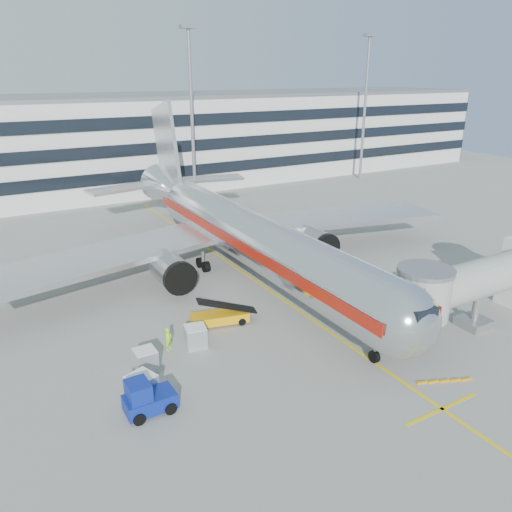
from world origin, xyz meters
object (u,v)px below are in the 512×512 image
belt_loader (220,316)px  cargo_container_front (196,337)px  main_jet (241,232)px  cargo_container_right (145,360)px  ramp_worker (168,339)px  baggage_tug (146,399)px  cargo_container_left (142,387)px

belt_loader → cargo_container_front: size_ratio=2.79×
main_jet → cargo_container_right: main_jet is taller
belt_loader → ramp_worker: size_ratio=2.80×
main_jet → baggage_tug: main_jet is taller
cargo_container_right → cargo_container_front: bearing=15.8°
belt_loader → ramp_worker: 5.29m
baggage_tug → ramp_worker: bearing=59.3°
baggage_tug → cargo_container_right: baggage_tug is taller
cargo_container_left → cargo_container_front: size_ratio=1.13×
cargo_container_left → cargo_container_right: (1.22, 3.02, -0.06)m
cargo_container_left → cargo_container_front: cargo_container_left is taller
main_jet → belt_loader: size_ratio=10.30×
main_jet → cargo_container_right: 19.35m
cargo_container_left → cargo_container_front: bearing=37.8°
main_jet → cargo_container_front: 15.60m
belt_loader → ramp_worker: bearing=-160.5°
main_jet → ramp_worker: main_jet is taller
belt_loader → baggage_tug: (-8.67, -7.97, 0.32)m
main_jet → cargo_container_right: bearing=-138.2°
main_jet → ramp_worker: (-11.88, -10.96, -3.35)m
cargo_container_left → cargo_container_front: 6.88m
cargo_container_left → cargo_container_front: (5.44, 4.21, -0.03)m
baggage_tug → cargo_container_front: size_ratio=1.69×
belt_loader → cargo_container_front: 3.83m
main_jet → belt_loader: (-6.90, -9.20, -3.58)m
belt_loader → cargo_container_left: size_ratio=2.46×
cargo_container_right → main_jet: bearing=41.8°
cargo_container_front → main_jet: bearing=49.0°
main_jet → belt_loader: bearing=-126.9°
ramp_worker → cargo_container_front: bearing=-49.8°
cargo_container_left → baggage_tug: bearing=-96.0°
main_jet → cargo_container_front: bearing=-131.0°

